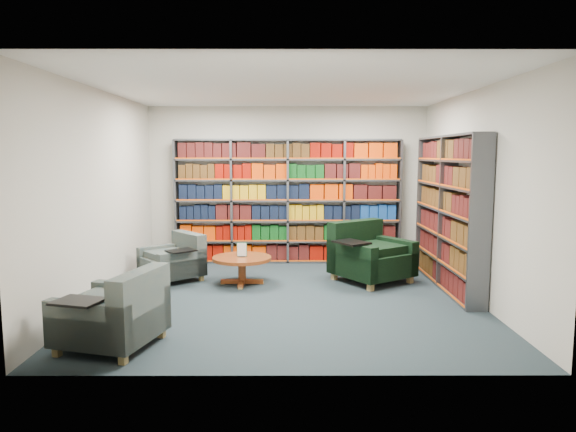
{
  "coord_description": "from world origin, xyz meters",
  "views": [
    {
      "loc": [
        -0.02,
        -6.83,
        1.94
      ],
      "look_at": [
        0.0,
        0.6,
        1.05
      ],
      "focal_mm": 32.0,
      "sensor_mm": 36.0,
      "label": 1
    }
  ],
  "objects_px": {
    "chair_green_right": "(367,257)",
    "chair_teal_front": "(118,316)",
    "coffee_table": "(242,262)",
    "chair_teal_left": "(176,261)"
  },
  "relations": [
    {
      "from": "chair_green_right",
      "to": "chair_teal_front",
      "type": "bearing_deg",
      "value": -136.46
    },
    {
      "from": "chair_teal_left",
      "to": "chair_teal_front",
      "type": "distance_m",
      "value": 2.84
    },
    {
      "from": "chair_green_right",
      "to": "coffee_table",
      "type": "xyz_separation_m",
      "value": [
        -1.93,
        -0.25,
        -0.03
      ]
    },
    {
      "from": "chair_teal_front",
      "to": "coffee_table",
      "type": "bearing_deg",
      "value": 68.12
    },
    {
      "from": "chair_green_right",
      "to": "chair_teal_left",
      "type": "bearing_deg",
      "value": 179.34
    },
    {
      "from": "chair_teal_front",
      "to": "coffee_table",
      "type": "xyz_separation_m",
      "value": [
        1.03,
        2.55,
        0.01
      ]
    },
    {
      "from": "chair_teal_left",
      "to": "chair_green_right",
      "type": "bearing_deg",
      "value": -0.66
    },
    {
      "from": "chair_green_right",
      "to": "chair_teal_front",
      "type": "height_order",
      "value": "chair_green_right"
    },
    {
      "from": "chair_teal_left",
      "to": "coffee_table",
      "type": "height_order",
      "value": "chair_teal_left"
    },
    {
      "from": "chair_teal_front",
      "to": "chair_teal_left",
      "type": "bearing_deg",
      "value": 90.45
    }
  ]
}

